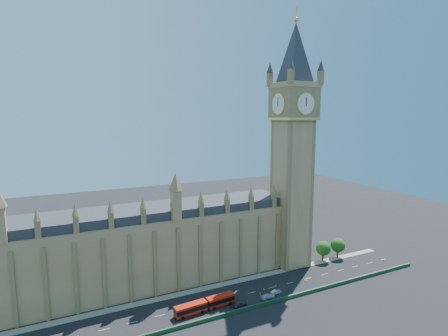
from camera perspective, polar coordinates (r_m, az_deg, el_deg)
name	(u,v)px	position (r m, az deg, el deg)	size (l,w,h in m)	color
ground	(220,301)	(121.44, -0.69, -20.82)	(400.00, 400.00, 0.00)	black
palace_westminster	(127,250)	(127.99, -15.55, -12.72)	(120.00, 20.00, 28.00)	#9F7A4C
elizabeth_tower	(293,129)	(138.02, 11.22, 6.24)	(20.59, 20.59, 105.00)	#9F7A4C
bridge_parapet	(232,313)	(114.15, 1.40, -22.53)	(160.00, 0.60, 1.20)	#1E4C2D
kerb_north	(208,288)	(129.05, -2.59, -18.93)	(160.00, 3.00, 0.16)	gray
tree_east_near	(324,248)	(153.62, 15.94, -12.41)	(6.00, 6.00, 8.50)	#382619
tree_east_far	(338,245)	(158.81, 18.14, -11.81)	(6.00, 6.00, 8.50)	#382619
red_bus	(205,305)	(115.69, -3.12, -21.42)	(19.94, 4.37, 3.36)	red
car_grey	(240,304)	(118.22, 2.58, -21.27)	(1.85, 4.61, 1.57)	#3B3E42
car_silver	(276,292)	(126.39, 8.51, -19.35)	(1.35, 3.86, 1.27)	#ACAFB4
car_white	(268,296)	(123.15, 7.17, -20.06)	(2.07, 5.09, 1.48)	silver
cone_a	(260,293)	(125.56, 5.90, -19.67)	(0.42, 0.42, 0.64)	black
cone_b	(264,289)	(127.99, 6.54, -19.07)	(0.60, 0.60, 0.76)	black
cone_c	(276,286)	(130.96, 8.46, -18.47)	(0.49, 0.49, 0.65)	black
cone_d	(306,280)	(136.49, 13.28, -17.44)	(0.57, 0.57, 0.68)	black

